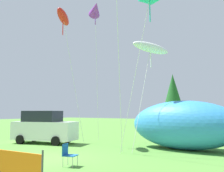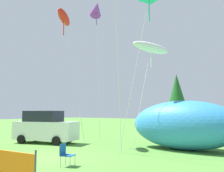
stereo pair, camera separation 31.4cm
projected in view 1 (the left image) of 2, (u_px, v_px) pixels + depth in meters
The scene contains 9 objects.
ground_plane at pixel (47, 159), 11.46m from camera, with size 120.00×120.00×0.00m, color #548C38.
parked_car at pixel (44, 127), 17.10m from camera, with size 4.64×2.95×2.21m.
folding_chair at pixel (68, 153), 9.89m from camera, with size 0.63×0.63×0.87m.
inflatable_cat at pixel (199, 127), 13.78m from camera, with size 8.53×2.89×2.79m.
kite_red_lizard at pixel (63, 17), 17.43m from camera, with size 1.38×2.57×9.34m.
kite_purple_delta at pixel (95, 9), 19.82m from camera, with size 1.76×1.69×10.96m.
kite_white_ghost at pixel (151, 48), 15.79m from camera, with size 1.94×3.80×6.74m.
kite_teal_diamond at pixel (149, 2), 13.45m from camera, with size 2.05×1.42×8.34m.
horizon_tree_west at pixel (173, 93), 47.66m from camera, with size 3.93×3.93×9.37m.
Camera 1 is at (9.36, -7.69, 2.14)m, focal length 40.00 mm.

